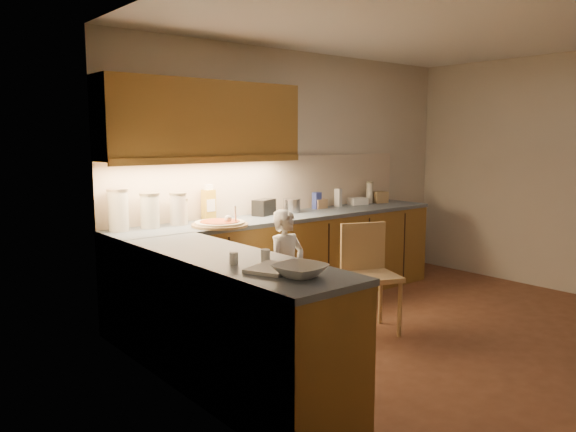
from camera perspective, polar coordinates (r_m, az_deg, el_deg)
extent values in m
plane|color=brown|center=(5.04, 16.27, -11.99)|extent=(4.50, 4.50, 0.00)
cube|color=beige|center=(6.10, 0.98, 4.27)|extent=(4.50, 0.04, 2.60)
cube|color=beige|center=(3.15, -6.36, 0.72)|extent=(0.04, 4.00, 2.60)
cube|color=white|center=(4.84, 17.53, 18.41)|extent=(4.50, 4.00, 0.04)
cube|color=olive|center=(5.75, 0.08, -4.62)|extent=(3.75, 0.60, 0.88)
cube|color=olive|center=(3.84, -5.70, -11.16)|extent=(0.60, 2.00, 0.88)
cube|color=#465364|center=(5.67, 0.08, -0.08)|extent=(3.77, 0.62, 0.04)
cube|color=#465364|center=(3.71, -5.80, -4.43)|extent=(0.62, 2.02, 0.04)
cube|color=black|center=(4.68, -12.10, -7.74)|extent=(0.02, 0.01, 0.80)
cube|color=black|center=(4.98, -5.93, -6.67)|extent=(0.02, 0.01, 0.80)
cube|color=black|center=(5.32, -0.54, -5.65)|extent=(0.02, 0.01, 0.80)
cube|color=black|center=(5.71, 4.15, -4.73)|extent=(0.02, 0.01, 0.80)
cube|color=black|center=(6.13, 8.21, -3.91)|extent=(0.02, 0.01, 0.80)
cube|color=black|center=(6.58, 11.72, -3.17)|extent=(0.02, 0.01, 0.80)
cube|color=beige|center=(5.86, -1.71, 3.23)|extent=(3.75, 0.02, 0.58)
cube|color=olive|center=(5.19, -8.59, 9.60)|extent=(1.95, 0.35, 0.70)
cube|color=olive|center=(5.05, -7.47, 5.70)|extent=(1.95, 0.02, 0.06)
cylinder|color=#A88554|center=(4.98, -6.94, -0.90)|extent=(0.50, 0.50, 0.02)
cylinder|color=beige|center=(4.98, -6.94, -0.68)|extent=(0.44, 0.44, 0.02)
cylinder|color=#AF3817|center=(4.98, -6.95, -0.54)|extent=(0.35, 0.35, 0.01)
sphere|color=white|center=(4.97, -6.12, -0.27)|extent=(0.06, 0.06, 0.06)
cylinder|color=white|center=(4.94, -5.35, 0.05)|extent=(0.08, 0.10, 0.20)
imported|color=white|center=(4.87, -0.14, -5.70)|extent=(0.42, 0.30, 1.09)
cylinder|color=tan|center=(4.79, 7.44, -9.81)|extent=(0.04, 0.04, 0.48)
cylinder|color=tan|center=(4.94, 11.28, -9.31)|extent=(0.04, 0.04, 0.48)
cylinder|color=tan|center=(5.10, 5.72, -8.65)|extent=(0.04, 0.04, 0.48)
cylinder|color=tan|center=(5.25, 9.37, -8.24)|extent=(0.04, 0.04, 0.48)
cube|color=tan|center=(4.95, 8.52, -6.11)|extent=(0.55, 0.55, 0.04)
cube|color=tan|center=(5.07, 7.61, -3.05)|extent=(0.41, 0.19, 0.42)
imported|color=white|center=(3.16, 1.24, -5.55)|extent=(0.33, 0.33, 0.07)
cylinder|color=silver|center=(4.87, -16.86, 0.47)|extent=(0.17, 0.17, 0.33)
cylinder|color=tan|center=(4.86, -16.95, 2.55)|extent=(0.18, 0.18, 0.02)
cylinder|color=silver|center=(4.98, -13.85, 0.44)|extent=(0.16, 0.16, 0.28)
cylinder|color=gray|center=(4.96, -13.91, 2.18)|extent=(0.17, 0.17, 0.02)
cylinder|color=beige|center=(5.09, -11.09, 0.61)|extent=(0.15, 0.15, 0.27)
cylinder|color=gray|center=(5.07, -11.14, 2.24)|extent=(0.15, 0.15, 0.02)
cylinder|color=silver|center=(5.14, -10.89, 0.37)|extent=(0.13, 0.13, 0.21)
cylinder|color=gray|center=(5.13, -10.93, 1.66)|extent=(0.14, 0.14, 0.02)
cube|color=gold|center=(5.33, -8.07, 1.11)|extent=(0.11, 0.08, 0.29)
cube|color=silver|center=(5.31, -8.10, 2.93)|extent=(0.07, 0.05, 0.05)
cube|color=black|center=(5.64, -2.46, 0.89)|extent=(0.28, 0.22, 0.16)
cube|color=#A8A8AD|center=(5.60, -2.63, 1.69)|extent=(0.06, 0.11, 0.00)
cube|color=#A8A8AD|center=(5.66, -2.30, 1.75)|extent=(0.06, 0.11, 0.00)
cylinder|color=#A9A9AE|center=(5.84, 0.38, 1.01)|extent=(0.18, 0.18, 0.13)
cylinder|color=#A9A9AE|center=(5.83, 0.38, 1.71)|extent=(0.19, 0.19, 0.01)
cube|color=#3644A2|center=(6.15, 2.95, 1.58)|extent=(0.10, 0.07, 0.18)
cube|color=tan|center=(6.18, 3.27, 1.24)|extent=(0.14, 0.10, 0.10)
cube|color=white|center=(6.37, 5.11, 1.87)|extent=(0.08, 0.08, 0.20)
cube|color=silver|center=(6.57, 7.12, 1.50)|extent=(0.23, 0.19, 0.08)
cylinder|color=silver|center=(6.70, 8.29, 2.30)|extent=(0.08, 0.08, 0.24)
cylinder|color=gray|center=(6.69, 8.31, 3.40)|extent=(0.08, 0.08, 0.02)
cube|color=#9E8055|center=(6.79, 9.28, 1.90)|extent=(0.20, 0.17, 0.13)
cube|color=silver|center=(3.32, -1.55, -5.35)|extent=(0.37, 0.34, 0.02)
cylinder|color=white|center=(3.49, -5.53, -4.29)|extent=(0.06, 0.06, 0.07)
cylinder|color=white|center=(3.54, -2.31, -4.03)|extent=(0.07, 0.07, 0.08)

